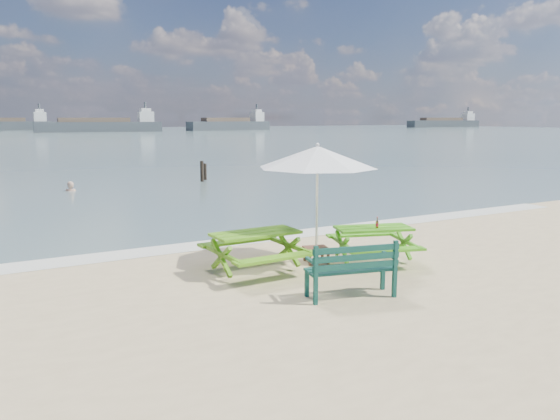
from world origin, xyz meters
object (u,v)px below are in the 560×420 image
picnic_table_left (256,253)px  swimmer (71,200)px  patio_umbrella (317,157)px  beer_bottle (377,224)px  picnic_table_right (373,245)px  park_bench (350,280)px  side_table (316,255)px

picnic_table_left → swimmer: size_ratio=1.24×
patio_umbrella → beer_bottle: patio_umbrella is taller
picnic_table_right → park_bench: bearing=-137.7°
beer_bottle → swimmer: (-3.86, 15.28, -1.21)m
picnic_table_left → picnic_table_right: size_ratio=0.91×
picnic_table_right → side_table: picnic_table_right is taller
picnic_table_left → patio_umbrella: patio_umbrella is taller
picnic_table_right → patio_umbrella: (-1.08, 0.54, 1.87)m
picnic_table_left → side_table: 1.47m
picnic_table_left → side_table: (1.45, 0.04, -0.22)m
picnic_table_left → side_table: picnic_table_left is taller
patio_umbrella → swimmer: bearing=100.8°
beer_bottle → picnic_table_left: bearing=166.2°
beer_bottle → picnic_table_right: bearing=84.4°
side_table → picnic_table_right: bearing=-26.3°
park_bench → beer_bottle: 2.39m
picnic_table_left → beer_bottle: size_ratio=8.28×
park_bench → patio_umbrella: 2.99m
picnic_table_right → swimmer: (-3.87, 15.15, -0.74)m
side_table → swimmer: 14.89m
park_bench → beer_bottle: beer_bottle is taller
picnic_table_left → patio_umbrella: (1.45, 0.04, 1.84)m
swimmer → patio_umbrella: bearing=-79.2°
beer_bottle → side_table: bearing=148.4°
picnic_table_left → beer_bottle: 2.63m
swimmer → park_bench: bearing=-82.9°
park_bench → patio_umbrella: patio_umbrella is taller
picnic_table_left → swimmer: 14.74m
park_bench → beer_bottle: (1.77, 1.50, 0.54)m
beer_bottle → swimmer: beer_bottle is taller
picnic_table_left → park_bench: bearing=-70.6°
picnic_table_left → picnic_table_right: bearing=-11.0°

